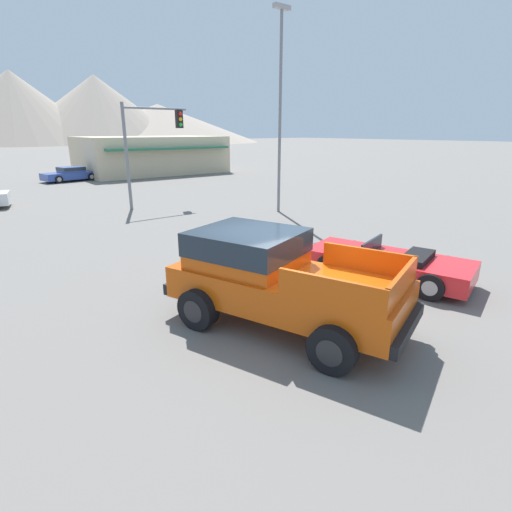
{
  "coord_description": "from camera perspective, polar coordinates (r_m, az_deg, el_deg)",
  "views": [
    {
      "loc": [
        -5.35,
        -5.81,
        3.91
      ],
      "look_at": [
        -0.17,
        0.74,
        1.28
      ],
      "focal_mm": 28.0,
      "sensor_mm": 36.0,
      "label": 1
    }
  ],
  "objects": [
    {
      "name": "parked_car_blue",
      "position": [
        36.03,
        -24.94,
        10.6
      ],
      "size": [
        4.42,
        2.38,
        1.12
      ],
      "rotation": [
        0.0,
        0.0,
        1.74
      ],
      "color": "#334C9E",
      "rests_on": "ground_plane"
    },
    {
      "name": "traffic_light_main",
      "position": [
        22.02,
        -14.73,
        16.3
      ],
      "size": [
        3.53,
        0.38,
        5.23
      ],
      "color": "slate",
      "rests_on": "ground_plane"
    },
    {
      "name": "red_convertible_car",
      "position": [
        11.46,
        18.32,
        -1.06
      ],
      "size": [
        2.86,
        4.6,
        1.05
      ],
      "rotation": [
        0.0,
        0.0,
        0.28
      ],
      "color": "red",
      "rests_on": "ground_plane"
    },
    {
      "name": "orange_pickup_truck",
      "position": [
        8.25,
        2.37,
        -2.55
      ],
      "size": [
        3.56,
        5.37,
        1.92
      ],
      "rotation": [
        0.0,
        0.0,
        0.34
      ],
      "color": "#CC4C0C",
      "rests_on": "ground_plane"
    },
    {
      "name": "storefront_building",
      "position": [
        40.46,
        -14.71,
        13.81
      ],
      "size": [
        12.69,
        8.68,
        3.36
      ],
      "color": "beige",
      "rests_on": "ground_plane"
    },
    {
      "name": "ground_plane",
      "position": [
        8.81,
        3.92,
        -8.89
      ],
      "size": [
        320.0,
        320.0,
        0.0
      ],
      "primitive_type": "plane",
      "color": "slate"
    },
    {
      "name": "street_lamp_post",
      "position": [
        19.97,
        3.49,
        21.72
      ],
      "size": [
        0.9,
        0.24,
        9.17
      ],
      "color": "slate",
      "rests_on": "ground_plane"
    }
  ]
}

